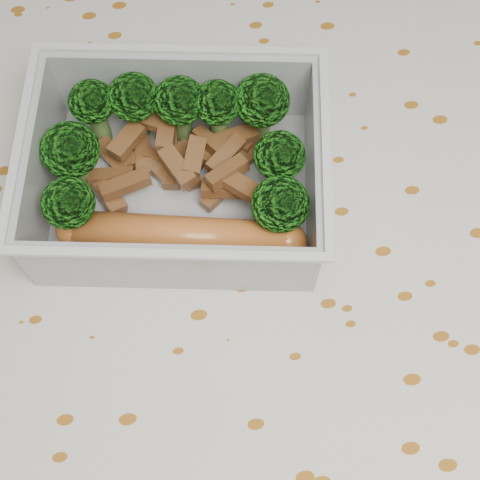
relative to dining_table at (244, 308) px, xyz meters
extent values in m
plane|color=olive|center=(0.00, 0.00, -0.67)|extent=(4.00, 4.00, 0.00)
cube|color=brown|center=(0.00, 0.00, 0.06)|extent=(1.40, 0.90, 0.04)
cube|color=silver|center=(0.00, 0.00, 0.09)|extent=(1.46, 0.96, 0.01)
cube|color=silver|center=(-0.03, 0.05, 0.09)|extent=(0.18, 0.15, 0.00)
cube|color=silver|center=(-0.02, 0.10, 0.12)|extent=(0.16, 0.03, 0.05)
cube|color=silver|center=(-0.04, -0.01, 0.12)|extent=(0.16, 0.03, 0.05)
cube|color=silver|center=(0.04, 0.03, 0.12)|extent=(0.02, 0.11, 0.05)
cube|color=silver|center=(-0.11, 0.06, 0.12)|extent=(0.02, 0.11, 0.05)
cube|color=silver|center=(-0.02, 0.11, 0.15)|extent=(0.17, 0.03, 0.00)
cube|color=silver|center=(-0.04, -0.01, 0.15)|extent=(0.17, 0.03, 0.00)
cube|color=silver|center=(0.05, 0.03, 0.15)|extent=(0.02, 0.12, 0.00)
cube|color=silver|center=(-0.11, 0.06, 0.15)|extent=(0.02, 0.12, 0.00)
cylinder|color=#608C3F|center=(-0.07, 0.09, 0.11)|extent=(0.01, 0.01, 0.03)
ellipsoid|color=#227D15|center=(-0.07, 0.09, 0.13)|extent=(0.03, 0.03, 0.02)
cylinder|color=#608C3F|center=(-0.05, 0.09, 0.11)|extent=(0.01, 0.01, 0.03)
ellipsoid|color=#227D15|center=(-0.05, 0.09, 0.13)|extent=(0.03, 0.03, 0.03)
cylinder|color=#608C3F|center=(-0.02, 0.09, 0.11)|extent=(0.01, 0.01, 0.03)
ellipsoid|color=#227D15|center=(-0.02, 0.09, 0.13)|extent=(0.03, 0.03, 0.03)
cylinder|color=#608C3F|center=(0.00, 0.08, 0.11)|extent=(0.01, 0.01, 0.03)
ellipsoid|color=#227D15|center=(0.00, 0.08, 0.13)|extent=(0.03, 0.03, 0.02)
cylinder|color=#608C3F|center=(0.02, 0.08, 0.11)|extent=(0.01, 0.01, 0.02)
ellipsoid|color=#227D15|center=(0.02, 0.08, 0.13)|extent=(0.03, 0.03, 0.03)
cylinder|color=#608C3F|center=(-0.09, 0.06, 0.10)|extent=(0.01, 0.01, 0.02)
ellipsoid|color=#227D15|center=(-0.09, 0.06, 0.13)|extent=(0.03, 0.03, 0.03)
cylinder|color=#608C3F|center=(0.03, 0.04, 0.11)|extent=(0.01, 0.01, 0.03)
ellipsoid|color=#227D15|center=(0.03, 0.04, 0.13)|extent=(0.03, 0.03, 0.02)
cylinder|color=#608C3F|center=(-0.09, 0.03, 0.11)|extent=(0.01, 0.01, 0.03)
ellipsoid|color=#227D15|center=(-0.09, 0.03, 0.13)|extent=(0.03, 0.03, 0.02)
cylinder|color=#608C3F|center=(0.02, 0.01, 0.11)|extent=(0.01, 0.01, 0.02)
ellipsoid|color=#227D15|center=(0.02, 0.01, 0.13)|extent=(0.03, 0.03, 0.03)
cube|color=brown|center=(0.00, 0.04, 0.12)|extent=(0.03, 0.02, 0.01)
cube|color=brown|center=(0.00, 0.07, 0.11)|extent=(0.03, 0.02, 0.01)
cube|color=brown|center=(-0.04, 0.07, 0.10)|extent=(0.03, 0.02, 0.01)
cube|color=brown|center=(-0.02, 0.06, 0.10)|extent=(0.02, 0.03, 0.01)
cube|color=brown|center=(-0.07, 0.05, 0.10)|extent=(0.01, 0.02, 0.01)
cube|color=brown|center=(0.00, 0.06, 0.10)|extent=(0.03, 0.02, 0.01)
cube|color=brown|center=(-0.01, 0.04, 0.10)|extent=(0.03, 0.02, 0.01)
cube|color=brown|center=(0.00, 0.03, 0.12)|extent=(0.03, 0.03, 0.01)
cube|color=brown|center=(-0.06, 0.07, 0.12)|extent=(0.02, 0.02, 0.01)
cube|color=brown|center=(-0.03, 0.05, 0.12)|extent=(0.02, 0.03, 0.01)
cube|color=brown|center=(-0.03, 0.06, 0.10)|extent=(0.02, 0.03, 0.01)
cube|color=brown|center=(-0.03, 0.08, 0.10)|extent=(0.01, 0.02, 0.01)
cube|color=brown|center=(-0.01, 0.04, 0.11)|extent=(0.03, 0.02, 0.01)
cube|color=brown|center=(-0.05, 0.08, 0.10)|extent=(0.01, 0.02, 0.01)
cube|color=brown|center=(0.01, 0.07, 0.10)|extent=(0.02, 0.02, 0.01)
cube|color=brown|center=(-0.04, 0.06, 0.10)|extent=(0.03, 0.01, 0.01)
cube|color=brown|center=(-0.01, 0.07, 0.11)|extent=(0.02, 0.02, 0.01)
cube|color=brown|center=(-0.06, 0.07, 0.10)|extent=(0.02, 0.01, 0.01)
cube|color=brown|center=(-0.02, 0.06, 0.12)|extent=(0.02, 0.03, 0.01)
cube|color=brown|center=(0.00, 0.06, 0.11)|extent=(0.03, 0.03, 0.01)
cube|color=brown|center=(-0.07, 0.07, 0.10)|extent=(0.02, 0.03, 0.01)
cube|color=brown|center=(-0.01, 0.06, 0.10)|extent=(0.02, 0.02, 0.01)
cube|color=brown|center=(-0.04, 0.07, 0.12)|extent=(0.01, 0.02, 0.01)
cube|color=brown|center=(-0.04, 0.09, 0.12)|extent=(0.02, 0.02, 0.01)
cube|color=brown|center=(-0.07, 0.06, 0.10)|extent=(0.03, 0.01, 0.01)
cube|color=brown|center=(-0.07, 0.05, 0.10)|extent=(0.02, 0.03, 0.01)
cube|color=brown|center=(-0.06, 0.05, 0.11)|extent=(0.03, 0.02, 0.01)
cube|color=brown|center=(-0.03, 0.07, 0.10)|extent=(0.03, 0.03, 0.01)
cube|color=brown|center=(-0.02, 0.06, 0.10)|extent=(0.02, 0.02, 0.01)
cube|color=brown|center=(-0.01, 0.07, 0.10)|extent=(0.02, 0.02, 0.01)
cylinder|color=#BF6529|center=(-0.03, 0.01, 0.11)|extent=(0.12, 0.05, 0.02)
sphere|color=#BF6529|center=(0.02, 0.00, 0.11)|extent=(0.02, 0.02, 0.02)
sphere|color=#BF6529|center=(-0.09, 0.02, 0.11)|extent=(0.02, 0.02, 0.02)
camera|label=1|loc=(-0.02, -0.14, 0.45)|focal=50.00mm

